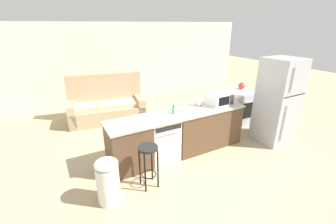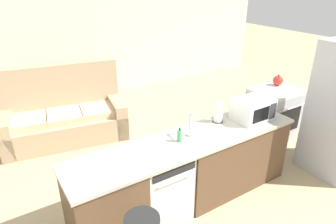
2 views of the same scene
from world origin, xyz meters
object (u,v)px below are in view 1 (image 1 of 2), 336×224
at_px(refrigerator, 277,101).
at_px(bar_stool, 148,158).
at_px(microwave, 220,98).
at_px(dishwasher, 162,139).
at_px(stove_range, 238,107).
at_px(soap_bottle, 173,110).
at_px(couch, 107,106).
at_px(paper_towel_roll, 199,99).
at_px(trash_bin, 108,181).
at_px(kettle, 242,86).

relative_size(refrigerator, bar_stool, 2.55).
bearing_deg(microwave, dishwasher, 179.95).
height_order(stove_range, soap_bottle, soap_bottle).
distance_m(dishwasher, bar_stool, 0.87).
xyz_separation_m(refrigerator, bar_stool, (-3.17, -0.10, -0.41)).
bearing_deg(couch, stove_range, -33.14).
height_order(dishwasher, paper_towel_roll, paper_towel_roll).
bearing_deg(stove_range, bar_stool, -159.39).
relative_size(dishwasher, refrigerator, 0.44).
bearing_deg(soap_bottle, dishwasher, -174.45).
distance_m(stove_range, trash_bin, 4.05).
height_order(soap_bottle, kettle, kettle).
bearing_deg(kettle, soap_bottle, -165.33).
relative_size(bar_stool, trash_bin, 1.00).
distance_m(soap_bottle, bar_stool, 1.17).
distance_m(refrigerator, trash_bin, 3.90).
bearing_deg(soap_bottle, couch, 105.80).
bearing_deg(couch, paper_towel_roll, -59.07).
xyz_separation_m(paper_towel_roll, kettle, (1.79, 0.51, -0.05)).
distance_m(dishwasher, couch, 2.56).
bearing_deg(soap_bottle, refrigerator, -13.96).
bearing_deg(kettle, stove_range, -142.29).
xyz_separation_m(bar_stool, couch, (0.15, 3.17, -0.14)).
height_order(paper_towel_roll, trash_bin, paper_towel_roll).
bearing_deg(kettle, microwave, -153.21).
height_order(stove_range, microwave, microwave).
bearing_deg(soap_bottle, bar_stool, -141.75).
bearing_deg(stove_range, couch, 146.86).
distance_m(trash_bin, couch, 3.32).
xyz_separation_m(dishwasher, kettle, (2.77, 0.68, 0.56)).
height_order(dishwasher, microwave, microwave).
distance_m(stove_range, paper_towel_roll, 1.76).
bearing_deg(bar_stool, stove_range, 20.61).
height_order(refrigerator, microwave, refrigerator).
bearing_deg(couch, soap_bottle, -74.20).
height_order(refrigerator, paper_towel_roll, refrigerator).
bearing_deg(soap_bottle, trash_bin, -154.96).
distance_m(dishwasher, refrigerator, 2.71).
relative_size(kettle, trash_bin, 0.28).
distance_m(soap_bottle, couch, 2.66).
relative_size(stove_range, kettle, 4.39).
relative_size(paper_towel_roll, bar_stool, 0.38).
xyz_separation_m(bar_stool, trash_bin, (-0.68, -0.04, -0.16)).
xyz_separation_m(refrigerator, couch, (-3.03, 3.07, -0.55)).
height_order(microwave, couch, couch).
relative_size(stove_range, refrigerator, 0.48).
height_order(kettle, trash_bin, kettle).
height_order(stove_range, paper_towel_roll, paper_towel_roll).
bearing_deg(soap_bottle, kettle, 14.67).
relative_size(kettle, couch, 0.10).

